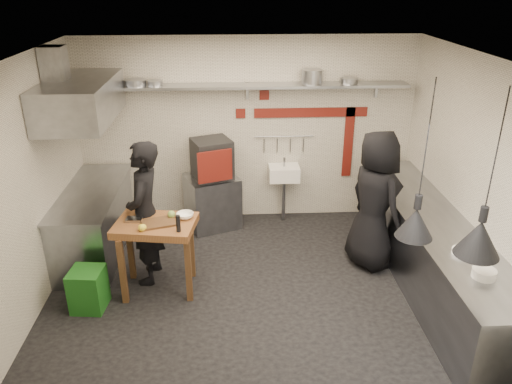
{
  "coord_description": "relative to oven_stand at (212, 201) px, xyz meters",
  "views": [
    {
      "loc": [
        -0.26,
        -5.15,
        3.59
      ],
      "look_at": [
        0.03,
        0.3,
        1.19
      ],
      "focal_mm": 35.0,
      "sensor_mm": 36.0,
      "label": 1
    }
  ],
  "objects": [
    {
      "name": "floor",
      "position": [
        0.55,
        -1.78,
        -0.4
      ],
      "size": [
        5.0,
        5.0,
        0.0
      ],
      "primitive_type": "plane",
      "color": "black",
      "rests_on": "ground"
    },
    {
      "name": "ceiling",
      "position": [
        0.55,
        -1.78,
        2.4
      ],
      "size": [
        5.0,
        5.0,
        0.0
      ],
      "primitive_type": "plane",
      "color": "silver",
      "rests_on": "floor"
    },
    {
      "name": "wall_back",
      "position": [
        0.55,
        0.32,
        1.0
      ],
      "size": [
        5.0,
        0.04,
        2.8
      ],
      "primitive_type": "cube",
      "color": "beige",
      "rests_on": "floor"
    },
    {
      "name": "wall_front",
      "position": [
        0.55,
        -3.88,
        1.0
      ],
      "size": [
        5.0,
        0.04,
        2.8
      ],
      "primitive_type": "cube",
      "color": "beige",
      "rests_on": "floor"
    },
    {
      "name": "wall_left",
      "position": [
        -1.95,
        -1.78,
        1.0
      ],
      "size": [
        0.04,
        4.2,
        2.8
      ],
      "primitive_type": "cube",
      "color": "beige",
      "rests_on": "floor"
    },
    {
      "name": "wall_right",
      "position": [
        3.05,
        -1.78,
        1.0
      ],
      "size": [
        0.04,
        4.2,
        2.8
      ],
      "primitive_type": "cube",
      "color": "beige",
      "rests_on": "floor"
    },
    {
      "name": "red_band_horiz",
      "position": [
        1.5,
        0.3,
        1.28
      ],
      "size": [
        1.7,
        0.02,
        0.14
      ],
      "primitive_type": "cube",
      "color": "maroon",
      "rests_on": "wall_back"
    },
    {
      "name": "red_band_vert",
      "position": [
        2.1,
        0.3,
        0.8
      ],
      "size": [
        0.14,
        0.02,
        1.1
      ],
      "primitive_type": "cube",
      "color": "maroon",
      "rests_on": "wall_back"
    },
    {
      "name": "red_tile_a",
      "position": [
        0.8,
        0.3,
        1.55
      ],
      "size": [
        0.14,
        0.02,
        0.14
      ],
      "primitive_type": "cube",
      "color": "maroon",
      "rests_on": "wall_back"
    },
    {
      "name": "red_tile_b",
      "position": [
        0.45,
        0.3,
        1.28
      ],
      "size": [
        0.14,
        0.02,
        0.14
      ],
      "primitive_type": "cube",
      "color": "maroon",
      "rests_on": "wall_back"
    },
    {
      "name": "back_shelf",
      "position": [
        0.55,
        0.14,
        1.72
      ],
      "size": [
        4.6,
        0.34,
        0.04
      ],
      "primitive_type": "cube",
      "color": "gray",
      "rests_on": "wall_back"
    },
    {
      "name": "shelf_bracket_left",
      "position": [
        -1.35,
        0.29,
        1.62
      ],
      "size": [
        0.04,
        0.06,
        0.24
      ],
      "primitive_type": "cube",
      "color": "gray",
      "rests_on": "wall_back"
    },
    {
      "name": "shelf_bracket_mid",
      "position": [
        0.55,
        0.29,
        1.62
      ],
      "size": [
        0.04,
        0.06,
        0.24
      ],
      "primitive_type": "cube",
      "color": "gray",
      "rests_on": "wall_back"
    },
    {
      "name": "shelf_bracket_right",
      "position": [
        2.45,
        0.29,
        1.62
      ],
      "size": [
        0.04,
        0.06,
        0.24
      ],
      "primitive_type": "cube",
      "color": "gray",
      "rests_on": "wall_back"
    },
    {
      "name": "pan_far_left",
      "position": [
        -1.01,
        0.14,
        1.79
      ],
      "size": [
        0.31,
        0.31,
        0.09
      ],
      "primitive_type": "cylinder",
      "rotation": [
        0.0,
        0.0,
        0.04
      ],
      "color": "gray",
      "rests_on": "back_shelf"
    },
    {
      "name": "pan_mid_left",
      "position": [
        -0.74,
        0.14,
        1.78
      ],
      "size": [
        0.27,
        0.27,
        0.07
      ],
      "primitive_type": "cylinder",
      "rotation": [
        0.0,
        0.0,
        0.32
      ],
      "color": "gray",
      "rests_on": "back_shelf"
    },
    {
      "name": "stock_pot",
      "position": [
        1.47,
        0.14,
        1.84
      ],
      "size": [
        0.34,
        0.34,
        0.2
      ],
      "primitive_type": "cylinder",
      "rotation": [
        0.0,
        0.0,
        -0.15
      ],
      "color": "gray",
      "rests_on": "back_shelf"
    },
    {
      "name": "pan_right",
      "position": [
        2.01,
        0.14,
        1.78
      ],
      "size": [
        0.33,
        0.33,
        0.08
      ],
      "primitive_type": "cylinder",
      "rotation": [
        0.0,
        0.0,
        -0.4
      ],
      "color": "gray",
      "rests_on": "back_shelf"
    },
    {
      "name": "oven_stand",
      "position": [
        0.0,
        0.0,
        0.0
      ],
      "size": [
        0.91,
        0.87,
        0.8
      ],
      "primitive_type": "cube",
      "rotation": [
        0.0,
        0.0,
        0.36
      ],
      "color": "gray",
      "rests_on": "floor"
    },
    {
      "name": "combi_oven",
      "position": [
        0.02,
        -0.01,
        0.69
      ],
      "size": [
        0.67,
        0.65,
        0.58
      ],
      "primitive_type": "cube",
      "rotation": [
        0.0,
        0.0,
        0.36
      ],
      "color": "black",
      "rests_on": "oven_stand"
    },
    {
      "name": "oven_door",
      "position": [
        0.07,
        -0.32,
        0.69
      ],
      "size": [
        0.49,
        0.21,
        0.46
      ],
      "primitive_type": "cube",
      "rotation": [
        0.0,
        0.0,
        0.36
      ],
      "color": "maroon",
      "rests_on": "combi_oven"
    },
    {
      "name": "oven_glass",
      "position": [
        0.02,
        -0.33,
        0.69
      ],
      "size": [
        0.37,
        0.15,
        0.34
      ],
      "primitive_type": "cube",
      "rotation": [
        0.0,
        0.0,
        0.36
      ],
      "color": "black",
      "rests_on": "oven_door"
    },
    {
      "name": "hand_sink",
      "position": [
        1.1,
        0.14,
        0.38
      ],
      "size": [
        0.46,
        0.34,
        0.22
      ],
      "primitive_type": "cube",
      "color": "white",
      "rests_on": "wall_back"
    },
    {
      "name": "sink_tap",
      "position": [
        1.1,
        0.14,
        0.56
      ],
      "size": [
        0.03,
        0.03,
        0.14
      ],
      "primitive_type": "cylinder",
      "color": "gray",
      "rests_on": "hand_sink"
    },
    {
      "name": "sink_drain",
      "position": [
        1.1,
        0.1,
        -0.06
      ],
      "size": [
        0.06,
        0.06,
        0.66
      ],
      "primitive_type": "cylinder",
      "color": "gray",
      "rests_on": "floor"
    },
    {
      "name": "utensil_rail",
      "position": [
        1.1,
        0.28,
        0.92
      ],
      "size": [
        0.9,
        0.02,
        0.02
      ],
      "primitive_type": "cylinder",
      "rotation": [
        0.0,
        1.57,
        0.0
      ],
      "color": "gray",
      "rests_on": "wall_back"
    },
    {
      "name": "counter_right",
      "position": [
        2.7,
        -1.78,
        0.05
      ],
      "size": [
        0.7,
        3.8,
        0.9
      ],
      "primitive_type": "cube",
      "color": "gray",
      "rests_on": "floor"
    },
    {
      "name": "counter_right_top",
      "position": [
        2.7,
        -1.78,
        0.52
      ],
      "size": [
        0.76,
        3.9,
        0.03
      ],
      "primitive_type": "cube",
      "color": "gray",
      "rests_on": "counter_right"
    },
    {
      "name": "plate_stack",
      "position": [
        2.67,
        -3.03,
        0.57
      ],
      "size": [
        0.24,
        0.24,
        0.09
      ],
      "primitive_type": "cylinder",
      "rotation": [
        0.0,
        0.0,
        -0.07
      ],
      "color": "white",
      "rests_on": "counter_right_top"
    },
    {
      "name": "small_bowl_right",
      "position": [
        2.65,
        -2.58,
        0.56
      ],
      "size": [
        0.25,
        0.25,
        0.05
      ],
      "primitive_type": "cylinder",
      "rotation": [
        0.0,
        0.0,
        -0.32
      ],
      "color": "white",
      "rests_on": "counter_right_top"
    },
    {
      "name": "counter_left",
      "position": [
        -1.6,
        -0.73,
        0.05
      ],
      "size": [
        0.7,
        1.9,
        0.9
      ],
      "primitive_type": "cube",
      "color": "gray",
      "rests_on": "floor"
    },
    {
      "name": "counter_left_top",
      "position": [
        -1.6,
        -0.73,
        0.52
      ],
      "size": [
        0.76,
        2.0,
        0.03
      ],
      "primitive_type": "cube",
      "color": "gray",
      "rests_on": "counter_left"
    },
    {
      "name": "extractor_hood",
      "position": [
        -1.55,
        -0.73,
        1.75
      ],
      "size": [
        0.78,
        1.6,
        0.5
      ],
      "primitive_type": "cube",
      "color": "gray",
      "rests_on": "ceiling"
    },
    {
      "name": "hood_duct",
      "position": [
        -1.8,
        -0.73,
        2.15
      ],
      "size": [
        0.28,
        0.28,
        0.5
      ],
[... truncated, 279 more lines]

